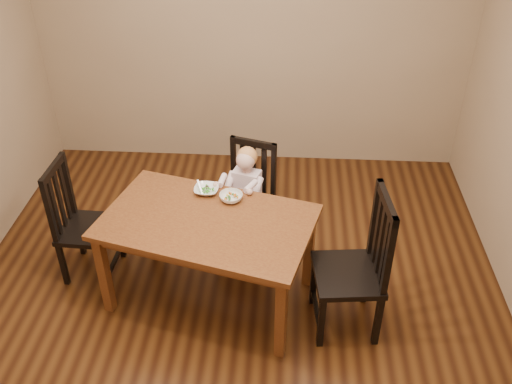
# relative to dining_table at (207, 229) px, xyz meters

# --- Properties ---
(room) EXTENTS (4.01, 4.01, 2.71)m
(room) POSITION_rel_dining_table_xyz_m (0.17, 0.02, 0.73)
(room) COLOR #49280F
(room) RESTS_ON ground
(dining_table) EXTENTS (1.58, 1.18, 0.70)m
(dining_table) POSITION_rel_dining_table_xyz_m (0.00, 0.00, 0.00)
(dining_table) COLOR #512612
(dining_table) RESTS_ON room
(chair_child) EXTENTS (0.48, 0.47, 0.90)m
(chair_child) POSITION_rel_dining_table_xyz_m (0.23, 0.64, -0.19)
(chair_child) COLOR black
(chair_child) RESTS_ON room
(chair_left) EXTENTS (0.41, 0.42, 0.94)m
(chair_left) POSITION_rel_dining_table_xyz_m (-0.99, 0.23, -0.17)
(chair_left) COLOR black
(chair_left) RESTS_ON room
(chair_right) EXTENTS (0.48, 0.50, 1.06)m
(chair_right) POSITION_rel_dining_table_xyz_m (1.01, -0.19, -0.11)
(chair_right) COLOR black
(chair_right) RESTS_ON room
(toddler) EXTENTS (0.36, 0.41, 0.47)m
(toddler) POSITION_rel_dining_table_xyz_m (0.22, 0.60, -0.07)
(toddler) COLOR white
(toddler) RESTS_ON chair_child
(bowl_peas) EXTENTS (0.18, 0.18, 0.04)m
(bowl_peas) POSITION_rel_dining_table_xyz_m (-0.05, 0.32, 0.10)
(bowl_peas) COLOR white
(bowl_peas) RESTS_ON dining_table
(bowl_veg) EXTENTS (0.19, 0.19, 0.05)m
(bowl_veg) POSITION_rel_dining_table_xyz_m (0.14, 0.24, 0.11)
(bowl_veg) COLOR white
(bowl_veg) RESTS_ON dining_table
(fork) EXTENTS (0.06, 0.12, 0.05)m
(fork) POSITION_rel_dining_table_xyz_m (-0.09, 0.31, 0.13)
(fork) COLOR silver
(fork) RESTS_ON bowl_peas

